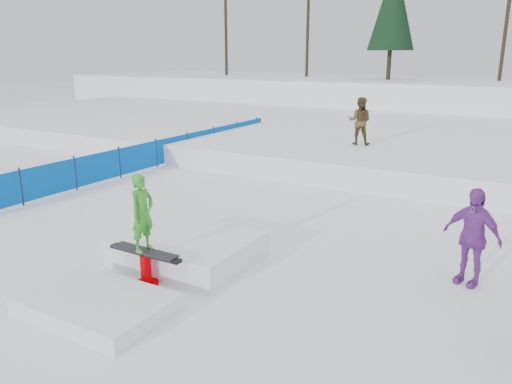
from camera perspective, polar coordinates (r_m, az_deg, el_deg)
The scene contains 7 objects.
ground at distance 10.48m, azimuth -7.94°, elevation -7.99°, with size 120.00×120.00×0.00m, color white.
snow_berm at distance 38.11m, azimuth 21.21°, elevation 10.03°, with size 60.00×14.00×2.40m, color white.
snow_midrise at distance 24.56m, azimuth 15.61°, elevation 6.15°, with size 50.00×18.00×0.80m, color white.
safety_fence at distance 19.20m, azimuth -11.33°, elevation 4.39°, with size 0.05×16.00×1.10m.
walker_olive at distance 19.49m, azimuth 11.79°, elevation 7.95°, with size 0.87×0.68×1.79m, color #473619.
spectator_purple at distance 9.97m, azimuth 23.43°, elevation -4.71°, with size 1.08×0.45×1.85m, color #7A3195.
jib_rail_feature at distance 9.93m, azimuth -10.22°, elevation -7.54°, with size 2.60×4.40×2.11m.
Camera 1 is at (6.00, -7.52, 4.15)m, focal length 35.00 mm.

